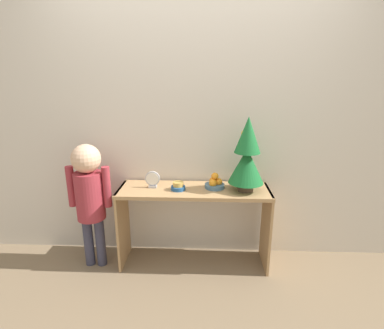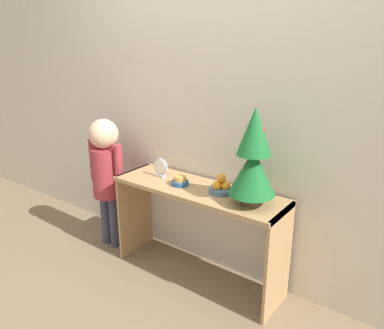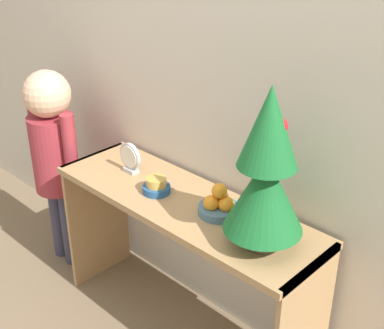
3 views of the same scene
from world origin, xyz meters
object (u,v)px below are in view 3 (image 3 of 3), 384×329
object	(u,v)px
fruit_bowl	(219,204)
mini_tree	(266,172)
desk_clock	(130,158)
child_figure	(54,146)
singing_bowl	(156,186)

from	to	relation	value
fruit_bowl	mini_tree	bearing A→B (deg)	-11.49
desk_clock	child_figure	distance (m)	0.53
fruit_bowl	child_figure	bearing A→B (deg)	-174.90
fruit_bowl	singing_bowl	distance (m)	0.31
fruit_bowl	singing_bowl	size ratio (longest dim) A/B	1.39
mini_tree	singing_bowl	distance (m)	0.61
fruit_bowl	desk_clock	world-z (taller)	desk_clock
mini_tree	child_figure	bearing A→B (deg)	-178.13
desk_clock	child_figure	xyz separation A→B (m)	(-0.52, -0.08, -0.08)
fruit_bowl	desk_clock	bearing A→B (deg)	-178.25
desk_clock	child_figure	world-z (taller)	child_figure
fruit_bowl	child_figure	distance (m)	1.04
fruit_bowl	desk_clock	distance (m)	0.52
fruit_bowl	singing_bowl	bearing A→B (deg)	-169.10
singing_bowl	child_figure	world-z (taller)	child_figure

